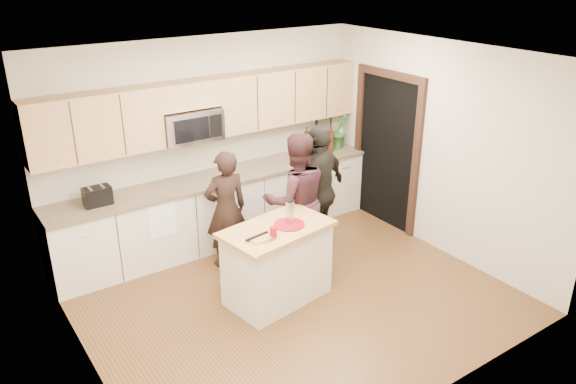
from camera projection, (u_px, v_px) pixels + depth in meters
floor at (293, 296)px, 6.45m from camera, size 4.50×4.50×0.00m
room_shell at (293, 153)px, 5.77m from camera, size 4.52×4.02×2.71m
back_cabinetry at (221, 208)px, 7.54m from camera, size 4.50×0.66×0.94m
upper_cabinetry at (213, 106)px, 7.14m from camera, size 4.50×0.33×0.75m
microwave at (191, 125)px, 7.01m from camera, size 0.76×0.41×0.40m
doorway at (387, 145)px, 7.84m from camera, size 0.06×1.25×2.20m
framed_picture at (323, 122)px, 8.47m from camera, size 0.30×0.03×0.38m
dish_towel at (158, 207)px, 6.78m from camera, size 0.34×0.60×0.48m
island at (277, 263)px, 6.23m from camera, size 1.29×0.87×0.90m
red_plate at (289, 225)px, 6.10m from camera, size 0.34×0.34×0.02m
box_grater at (290, 211)px, 6.08m from camera, size 0.08×0.07×0.27m
drink_glass at (273, 232)px, 5.83m from camera, size 0.08×0.08×0.11m
cutting_board at (261, 238)px, 5.81m from camera, size 0.29×0.21×0.02m
tongs at (257, 236)px, 5.81m from camera, size 0.29×0.07×0.02m
knife at (271, 240)px, 5.75m from camera, size 0.18×0.05×0.01m
toaster at (97, 196)px, 6.47m from camera, size 0.31×0.20×0.21m
bottle_cluster at (322, 140)px, 8.20m from camera, size 0.67×0.32×0.41m
orchid at (339, 130)px, 8.34m from camera, size 0.37×0.35×0.55m
woman_left at (226, 209)px, 6.84m from camera, size 0.58×0.41×1.50m
woman_center at (296, 200)px, 6.83m from camera, size 0.99×0.87×1.71m
woman_right at (319, 191)px, 7.09m from camera, size 1.10×0.76×1.73m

